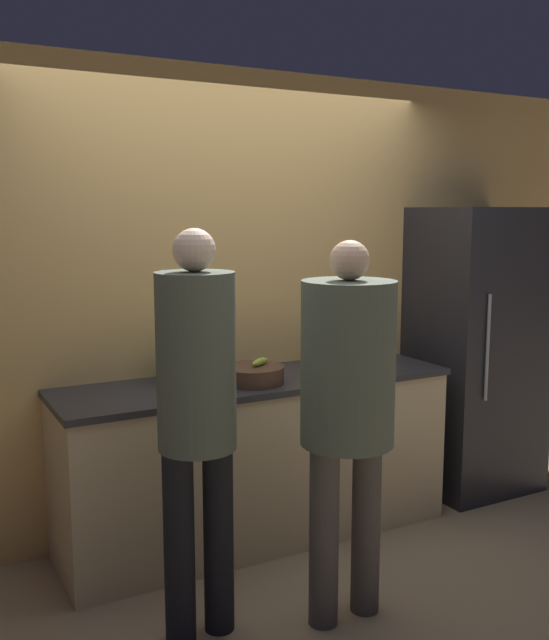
% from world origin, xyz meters
% --- Properties ---
extents(ground_plane, '(14.00, 14.00, 0.00)m').
position_xyz_m(ground_plane, '(0.00, 0.00, 0.00)').
color(ground_plane, '#9E8460').
extents(wall_back, '(5.20, 0.06, 2.60)m').
position_xyz_m(wall_back, '(0.00, 0.69, 1.30)').
color(wall_back, '#E0B266').
rests_on(wall_back, ground_plane).
extents(counter, '(2.20, 0.67, 0.91)m').
position_xyz_m(counter, '(0.00, 0.37, 0.46)').
color(counter, beige).
rests_on(counter, ground_plane).
extents(refrigerator, '(0.75, 0.65, 1.83)m').
position_xyz_m(refrigerator, '(1.60, 0.35, 0.92)').
color(refrigerator, '#232328').
rests_on(refrigerator, ground_plane).
extents(person_left, '(0.33, 0.33, 1.74)m').
position_xyz_m(person_left, '(-0.65, -0.38, 1.03)').
color(person_left, black).
rests_on(person_left, ground_plane).
extents(person_center, '(0.41, 0.41, 1.69)m').
position_xyz_m(person_center, '(-0.02, -0.56, 1.04)').
color(person_center, '#4C4742').
rests_on(person_center, ground_plane).
extents(fruit_bowl, '(0.33, 0.33, 0.13)m').
position_xyz_m(fruit_bowl, '(-0.07, 0.26, 0.96)').
color(fruit_bowl, '#4C3323').
rests_on(fruit_bowl, counter).
extents(utensil_crock, '(0.10, 0.10, 0.29)m').
position_xyz_m(utensil_crock, '(0.99, 0.56, 0.97)').
color(utensil_crock, '#3D424C').
rests_on(utensil_crock, counter).
extents(bottle_dark, '(0.05, 0.05, 0.22)m').
position_xyz_m(bottle_dark, '(-0.25, 0.39, 1.00)').
color(bottle_dark, '#333338').
rests_on(bottle_dark, counter).
extents(bottle_clear, '(0.07, 0.07, 0.21)m').
position_xyz_m(bottle_clear, '(0.45, 0.51, 0.99)').
color(bottle_clear, silver).
rests_on(bottle_clear, counter).
extents(cup_yellow, '(0.08, 0.08, 0.09)m').
position_xyz_m(cup_yellow, '(0.56, 0.60, 0.95)').
color(cup_yellow, gold).
rests_on(cup_yellow, counter).
extents(cup_red, '(0.08, 0.08, 0.10)m').
position_xyz_m(cup_red, '(0.61, 0.40, 0.96)').
color(cup_red, '#A33D33').
rests_on(cup_red, counter).
extents(potted_plant, '(0.16, 0.16, 0.26)m').
position_xyz_m(potted_plant, '(-0.43, 0.48, 1.05)').
color(potted_plant, '#3D3D42').
rests_on(potted_plant, counter).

